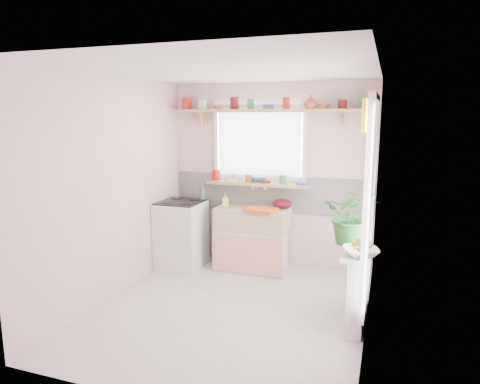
% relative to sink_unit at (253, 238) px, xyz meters
% --- Properties ---
extents(room, '(3.20, 3.20, 3.20)m').
position_rel_sink_unit_xyz_m(room, '(0.81, -0.43, 0.94)').
color(room, silver).
rests_on(room, ground).
extents(sink_unit, '(0.95, 0.65, 1.11)m').
position_rel_sink_unit_xyz_m(sink_unit, '(0.00, 0.00, 0.00)').
color(sink_unit, white).
rests_on(sink_unit, ground).
extents(cooker, '(0.58, 0.58, 0.93)m').
position_rel_sink_unit_xyz_m(cooker, '(-0.95, -0.24, 0.03)').
color(cooker, white).
rests_on(cooker, ground).
extents(radiator_ledge, '(0.22, 0.95, 0.78)m').
position_rel_sink_unit_xyz_m(radiator_ledge, '(1.45, -1.09, -0.03)').
color(radiator_ledge, white).
rests_on(radiator_ledge, ground).
extents(windowsill, '(1.40, 0.22, 0.04)m').
position_rel_sink_unit_xyz_m(windowsill, '(-0.00, 0.19, 0.71)').
color(windowsill, tan).
rests_on(windowsill, room).
extents(pine_shelf, '(2.52, 0.24, 0.04)m').
position_rel_sink_unit_xyz_m(pine_shelf, '(0.15, 0.18, 1.69)').
color(pine_shelf, tan).
rests_on(pine_shelf, room).
extents(shelf_crockery, '(2.47, 0.11, 0.12)m').
position_rel_sink_unit_xyz_m(shelf_crockery, '(0.15, 0.18, 1.76)').
color(shelf_crockery, red).
rests_on(shelf_crockery, pine_shelf).
extents(sill_crockery, '(1.35, 0.11, 0.12)m').
position_rel_sink_unit_xyz_m(sill_crockery, '(-0.05, 0.19, 0.78)').
color(sill_crockery, red).
rests_on(sill_crockery, windowsill).
extents(dish_tray, '(0.43, 0.34, 0.04)m').
position_rel_sink_unit_xyz_m(dish_tray, '(0.16, -0.19, 0.44)').
color(dish_tray, '#EE5B15').
rests_on(dish_tray, sink_unit).
extents(colander, '(0.34, 0.34, 0.12)m').
position_rel_sink_unit_xyz_m(colander, '(0.38, 0.10, 0.48)').
color(colander, '#570F1C').
rests_on(colander, sink_unit).
extents(jade_plant, '(0.55, 0.48, 0.58)m').
position_rel_sink_unit_xyz_m(jade_plant, '(1.36, -1.02, 0.64)').
color(jade_plant, '#28652B').
rests_on(jade_plant, radiator_ledge).
extents(fruit_bowl, '(0.41, 0.41, 0.08)m').
position_rel_sink_unit_xyz_m(fruit_bowl, '(1.48, -1.37, 0.38)').
color(fruit_bowl, white).
rests_on(fruit_bowl, radiator_ledge).
extents(herb_pot, '(0.13, 0.12, 0.22)m').
position_rel_sink_unit_xyz_m(herb_pot, '(1.48, -1.49, 0.45)').
color(herb_pot, '#335F26').
rests_on(herb_pot, radiator_ledge).
extents(soap_bottle_sink, '(0.11, 0.11, 0.18)m').
position_rel_sink_unit_xyz_m(soap_bottle_sink, '(-0.36, -0.09, 0.51)').
color(soap_bottle_sink, '#F8E56E').
rests_on(soap_bottle_sink, sink_unit).
extents(sill_cup, '(0.17, 0.17, 0.11)m').
position_rel_sink_unit_xyz_m(sill_cup, '(-0.33, 0.25, 0.78)').
color(sill_cup, beige).
rests_on(sill_cup, windowsill).
extents(sill_bowl, '(0.24, 0.24, 0.07)m').
position_rel_sink_unit_xyz_m(sill_bowl, '(-0.00, 0.25, 0.76)').
color(sill_bowl, '#3364A6').
rests_on(sill_bowl, windowsill).
extents(shelf_vase, '(0.21, 0.21, 0.17)m').
position_rel_sink_unit_xyz_m(shelf_vase, '(0.71, 0.12, 1.79)').
color(shelf_vase, '#B24436').
rests_on(shelf_vase, pine_shelf).
extents(cooker_bottle, '(0.11, 0.11, 0.22)m').
position_rel_sink_unit_xyz_m(cooker_bottle, '(-0.73, -0.02, 0.59)').
color(cooker_bottle, '#387146').
rests_on(cooker_bottle, cooker).
extents(fruit, '(0.20, 0.14, 0.10)m').
position_rel_sink_unit_xyz_m(fruit, '(1.49, -1.37, 0.44)').
color(fruit, orange).
rests_on(fruit, fruit_bowl).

